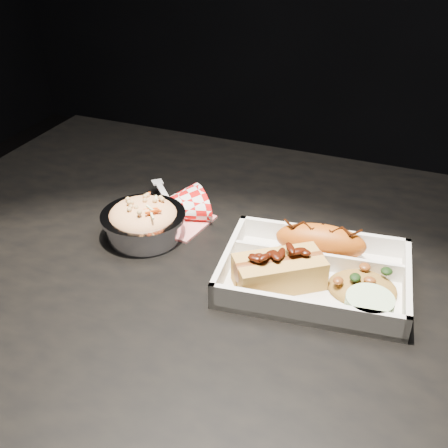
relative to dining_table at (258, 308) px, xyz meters
The scene contains 8 objects.
dining_table is the anchor object (origin of this frame).
food_tray 0.13m from the dining_table, 13.97° to the right, with size 0.27×0.21×0.04m.
fried_pastry 0.15m from the dining_table, 23.25° to the left, with size 0.13×0.05×0.05m, color #C25813.
hotdog 0.14m from the dining_table, 50.67° to the right, with size 0.13×0.12×0.06m.
fried_rice_mound 0.19m from the dining_table, ahead, with size 0.09×0.08×0.03m, color #A77730.
cupcake_liner 0.21m from the dining_table, 23.75° to the right, with size 0.06×0.06×0.03m, color beige.
foil_coleslaw_cup 0.22m from the dining_table, behind, with size 0.13×0.13×0.07m.
napkin_fork 0.22m from the dining_table, 160.41° to the left, with size 0.15×0.15×0.10m.
Camera 1 is at (0.20, -0.64, 1.23)m, focal length 45.00 mm.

